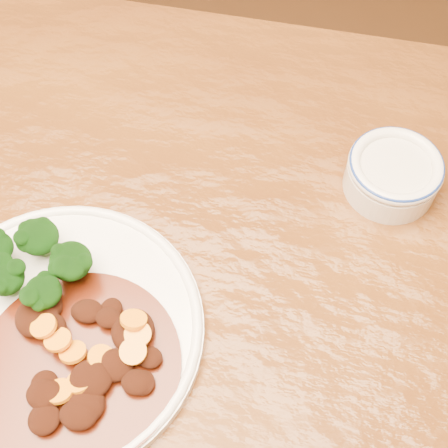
# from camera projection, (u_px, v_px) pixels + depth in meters

# --- Properties ---
(dining_table) EXTENTS (1.54, 0.98, 0.75)m
(dining_table) POSITION_uv_depth(u_px,v_px,m) (68.00, 324.00, 0.70)
(dining_table) COLOR #5C3210
(dining_table) RESTS_ON ground
(dinner_plate) EXTENTS (0.29, 0.29, 0.02)m
(dinner_plate) POSITION_uv_depth(u_px,v_px,m) (57.00, 331.00, 0.60)
(dinner_plate) COLOR silver
(dinner_plate) RESTS_ON dining_table
(broccoli_florets) EXTENTS (0.15, 0.10, 0.05)m
(broccoli_florets) POSITION_uv_depth(u_px,v_px,m) (20.00, 266.00, 0.61)
(broccoli_florets) COLOR #62914B
(broccoli_florets) RESTS_ON dinner_plate
(mince_stew) EXTENTS (0.19, 0.19, 0.03)m
(mince_stew) POSITION_uv_depth(u_px,v_px,m) (80.00, 356.00, 0.58)
(mince_stew) COLOR #4C1408
(mince_stew) RESTS_ON dinner_plate
(dip_bowl) EXTENTS (0.10, 0.10, 0.05)m
(dip_bowl) POSITION_uv_depth(u_px,v_px,m) (393.00, 173.00, 0.68)
(dip_bowl) COLOR beige
(dip_bowl) RESTS_ON dining_table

